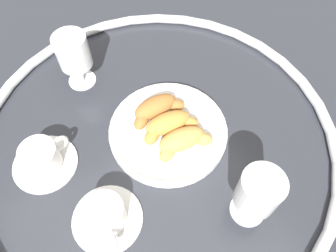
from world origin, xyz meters
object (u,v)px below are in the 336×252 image
at_px(croissant_large, 156,108).
at_px(coffee_cup_far, 106,216).
at_px(juice_glass_right, 258,193).
at_px(coffee_cup_near, 42,158).
at_px(juice_glass_left, 73,53).
at_px(croissant_extra, 182,141).
at_px(pastry_plate, 168,130).
at_px(croissant_small, 169,124).

xyz_separation_m(croissant_large, coffee_cup_far, (0.17, 0.18, -0.02)).
distance_m(croissant_large, coffee_cup_far, 0.25).
relative_size(croissant_large, juice_glass_right, 0.97).
bearing_deg(croissant_large, coffee_cup_near, 2.96).
distance_m(juice_glass_left, juice_glass_right, 0.50).
height_order(croissant_large, croissant_extra, same).
bearing_deg(croissant_large, pastry_plate, 100.98).
bearing_deg(juice_glass_right, croissant_large, -73.24).
distance_m(pastry_plate, croissant_small, 0.03).
bearing_deg(juice_glass_left, croissant_large, 124.98).
xyz_separation_m(croissant_small, coffee_cup_far, (0.18, 0.13, -0.02)).
distance_m(coffee_cup_far, juice_glass_right, 0.28).
xyz_separation_m(croissant_small, croissant_extra, (-0.01, 0.05, 0.00)).
distance_m(coffee_cup_near, juice_glass_right, 0.43).
relative_size(pastry_plate, juice_glass_left, 1.87).
bearing_deg(pastry_plate, croissant_small, 90.50).
bearing_deg(croissant_extra, coffee_cup_near, -17.06).
distance_m(coffee_cup_far, juice_glass_left, 0.37).
relative_size(pastry_plate, croissant_small, 1.91).
bearing_deg(pastry_plate, coffee_cup_far, 36.04).
height_order(pastry_plate, coffee_cup_near, coffee_cup_near).
bearing_deg(croissant_large, juice_glass_right, 106.76).
bearing_deg(juice_glass_left, juice_glass_right, 114.78).
bearing_deg(pastry_plate, juice_glass_right, 107.91).
relative_size(coffee_cup_far, juice_glass_left, 0.97).
distance_m(croissant_small, coffee_cup_near, 0.27).
xyz_separation_m(croissant_small, coffee_cup_near, (0.27, -0.04, -0.02)).
bearing_deg(juice_glass_left, croissant_small, 120.50).
xyz_separation_m(coffee_cup_near, coffee_cup_far, (-0.08, 0.17, 0.00)).
bearing_deg(croissant_small, croissant_extra, 100.76).
distance_m(croissant_large, croissant_extra, 0.10).
height_order(croissant_large, croissant_small, same).
bearing_deg(croissant_small, juice_glass_left, -59.50).
distance_m(croissant_large, juice_glass_right, 0.29).
xyz_separation_m(coffee_cup_far, juice_glass_left, (-0.05, -0.36, 0.07)).
height_order(croissant_small, juice_glass_left, juice_glass_left).
height_order(croissant_extra, coffee_cup_near, croissant_extra).
relative_size(croissant_large, croissant_extra, 0.99).
distance_m(pastry_plate, croissant_large, 0.06).
bearing_deg(croissant_small, coffee_cup_near, -7.62).
distance_m(croissant_large, croissant_small, 0.05).
relative_size(croissant_small, juice_glass_left, 0.98).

